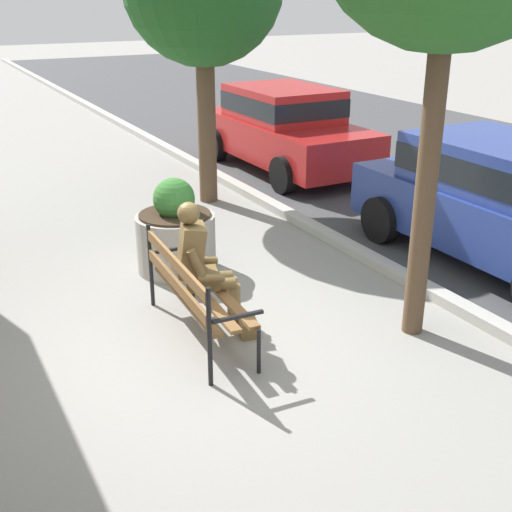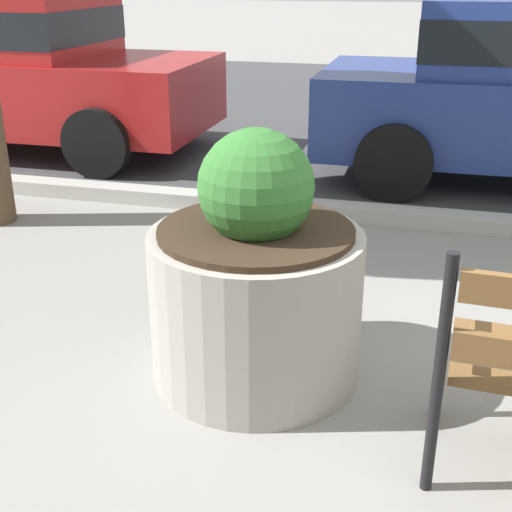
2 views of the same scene
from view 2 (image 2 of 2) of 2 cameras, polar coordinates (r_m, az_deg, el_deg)
name	(u,v)px [view 2 (image 2 of 2)]	position (r m, az deg, el deg)	size (l,w,h in m)	color
concrete_planter	(256,285)	(3.13, 0.00, -2.46)	(0.97, 0.97, 1.18)	#A8A399
parked_car_red	(8,67)	(7.83, -19.87, 14.55)	(4.11, 1.93, 1.56)	#B21E1E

